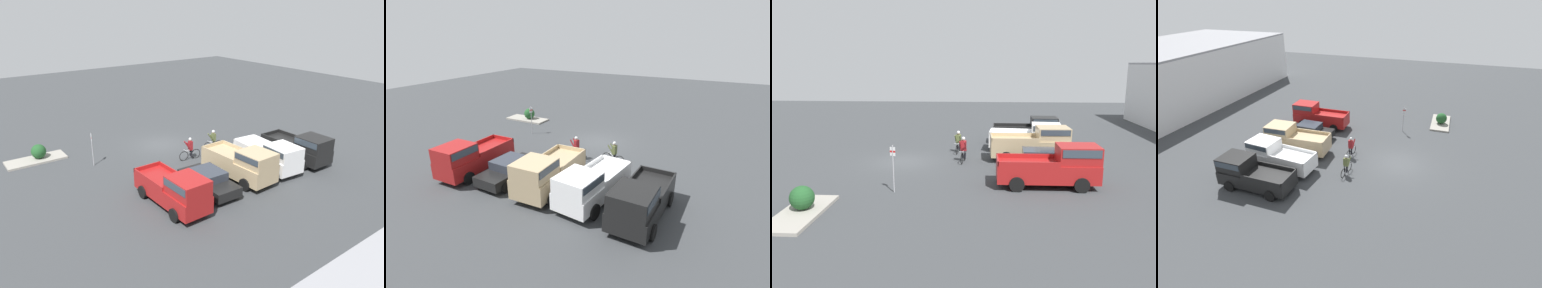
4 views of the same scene
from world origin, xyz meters
The scene contains 11 objects.
ground_plane centered at (0.00, 0.00, 0.00)m, with size 80.00×80.00×0.00m, color #383A3D.
pickup_truck_0 centered at (-6.39, 9.22, 1.13)m, with size 2.32×5.24×2.20m.
pickup_truck_1 centered at (-3.56, 8.90, 1.10)m, with size 2.61×5.42×2.12m.
pickup_truck_2 centered at (-0.82, 8.90, 1.19)m, with size 2.40×5.32×2.32m.
sedan_0 centered at (2.00, 8.77, 0.71)m, with size 2.12×4.45×1.40m.
pickup_truck_3 centered at (4.79, 9.32, 1.17)m, with size 2.17×5.40×2.29m.
cyclist_0 centered at (-0.08, 4.02, 0.85)m, with size 1.77×0.51×1.75m.
cyclist_1 centered at (-2.78, 3.48, 0.82)m, with size 1.75×0.51×1.67m.
fire_lane_sign centered at (6.24, 0.82, 1.50)m, with size 0.11×0.29×2.50m.
curb_island centered at (9.38, -2.59, 0.07)m, with size 4.24×1.79×0.15m, color gray.
shrub centered at (9.10, -2.62, 0.69)m, with size 1.08×1.08×1.08m.
Camera 4 is at (-20.69, -2.92, 12.34)m, focal length 28.00 mm.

